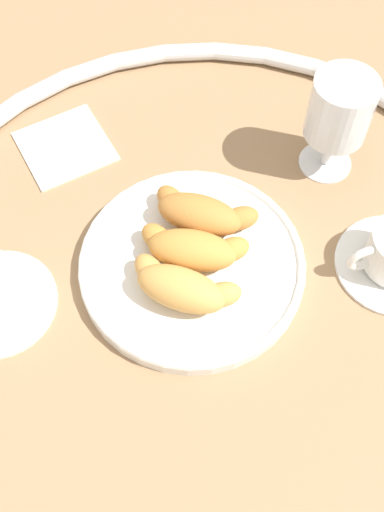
% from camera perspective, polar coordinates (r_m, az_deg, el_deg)
% --- Properties ---
extents(ground_plane, '(2.20, 2.20, 0.00)m').
position_cam_1_polar(ground_plane, '(0.71, 1.53, -2.45)').
color(ground_plane, '#997551').
extents(table_chrome_rim, '(0.77, 0.77, 0.02)m').
position_cam_1_polar(table_chrome_rim, '(0.70, 1.55, -1.99)').
color(table_chrome_rim, silver).
rests_on(table_chrome_rim, ground_plane).
extents(pastry_plate, '(0.26, 0.26, 0.02)m').
position_cam_1_polar(pastry_plate, '(0.71, -0.00, -0.74)').
color(pastry_plate, white).
rests_on(pastry_plate, ground_plane).
extents(croissant_large, '(0.12, 0.10, 0.04)m').
position_cam_1_polar(croissant_large, '(0.66, -0.94, -2.91)').
color(croissant_large, '#D6994C').
rests_on(croissant_large, pastry_plate).
extents(croissant_small, '(0.13, 0.09, 0.04)m').
position_cam_1_polar(croissant_small, '(0.69, 0.05, 0.70)').
color(croissant_small, '#CC893D').
rests_on(croissant_small, pastry_plate).
extents(croissant_extra, '(0.12, 0.10, 0.04)m').
position_cam_1_polar(croissant_extra, '(0.71, 1.04, 4.03)').
color(croissant_extra, '#BC7A38').
rests_on(croissant_extra, pastry_plate).
extents(juice_glass_left, '(0.08, 0.08, 0.14)m').
position_cam_1_polar(juice_glass_left, '(0.76, 13.53, 12.88)').
color(juice_glass_left, white).
rests_on(juice_glass_left, ground_plane).
extents(folded_napkin, '(0.14, 0.14, 0.01)m').
position_cam_1_polar(folded_napkin, '(0.84, -11.70, 10.00)').
color(folded_napkin, silver).
rests_on(folded_napkin, ground_plane).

